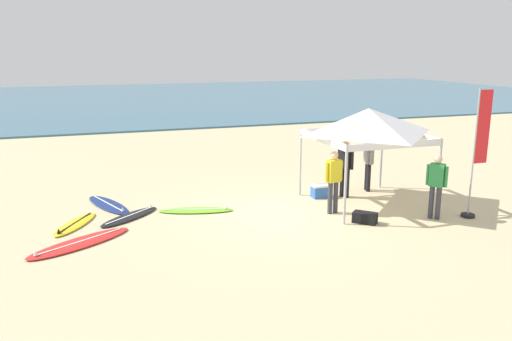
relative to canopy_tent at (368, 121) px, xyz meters
The scene contains 15 objects.
ground_plane 3.32m from the canopy_tent, behind, with size 80.00×80.00×0.00m, color beige.
sea 33.39m from the canopy_tent, 93.98° to the left, with size 80.00×36.00×0.10m, color #386B84.
canopy_tent is the anchor object (origin of this frame).
surfboard_navy 7.68m from the canopy_tent, 162.84° to the left, with size 1.37×2.32×0.19m.
surfboard_black 6.98m from the canopy_tent, behind, with size 1.86×1.69×0.19m.
surfboard_lime 5.36m from the canopy_tent, 169.93° to the left, with size 2.10×1.07×0.19m.
surfboard_yellow 8.26m from the canopy_tent, behind, with size 1.35×1.89×0.19m.
surfboard_red 8.16m from the canopy_tent, behind, with size 2.58×1.96×0.19m.
person_green 2.49m from the canopy_tent, 59.66° to the right, with size 0.39×0.45×1.71m.
person_grey 2.01m from the canopy_tent, 55.85° to the left, with size 0.29×0.54×1.71m.
person_black 1.61m from the canopy_tent, 106.07° to the left, with size 0.36×0.50×1.71m.
person_yellow 1.95m from the canopy_tent, 158.69° to the right, with size 0.55×0.27×1.71m.
banner_flag 2.98m from the canopy_tent, 42.88° to the right, with size 0.60×0.36×3.40m.
gear_bag_near_tent 2.83m from the canopy_tent, 119.64° to the right, with size 0.60×0.32×0.28m, color black.
cooler_box 2.57m from the canopy_tent, 132.87° to the left, with size 0.50×0.36×0.39m.
Camera 1 is at (-5.28, -12.45, 4.39)m, focal length 36.44 mm.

